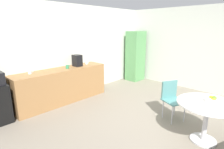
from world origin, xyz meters
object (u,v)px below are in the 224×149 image
at_px(coffee_maker, 77,61).
at_px(round_table, 207,111).
at_px(locker_cabinet, 135,56).
at_px(mug_white, 67,67).
at_px(chair_teal, 172,96).
at_px(mug_red, 30,72).
at_px(fruit_bowl, 213,100).
at_px(mug_green, 86,63).

bearing_deg(coffee_maker, round_table, -86.11).
relative_size(locker_cabinet, mug_white, 14.17).
bearing_deg(round_table, locker_cabinet, 54.48).
bearing_deg(round_table, chair_teal, 64.67).
xyz_separation_m(locker_cabinet, chair_teal, (-1.94, -2.44, -0.39)).
relative_size(chair_teal, mug_red, 6.43).
bearing_deg(round_table, mug_white, 100.13).
distance_m(round_table, mug_white, 3.39).
height_order(locker_cabinet, coffee_maker, locker_cabinet).
height_order(round_table, mug_red, mug_red).
bearing_deg(chair_teal, mug_white, 111.62).
bearing_deg(coffee_maker, mug_white, -171.45).
distance_m(mug_red, coffee_maker, 1.30).
relative_size(locker_cabinet, chair_teal, 2.20).
height_order(mug_white, coffee_maker, coffee_maker).
xyz_separation_m(mug_red, coffee_maker, (1.29, -0.08, 0.11)).
distance_m(chair_teal, mug_white, 2.71).
bearing_deg(mug_red, chair_teal, -53.88).
height_order(mug_white, mug_red, same).
xyz_separation_m(fruit_bowl, mug_green, (0.05, 3.46, 0.18)).
relative_size(fruit_bowl, mug_white, 1.94).
distance_m(mug_green, mug_red, 1.65).
xyz_separation_m(chair_teal, fruit_bowl, (-0.32, -0.87, 0.25)).
distance_m(chair_teal, mug_green, 2.64).
relative_size(fruit_bowl, mug_red, 1.94).
bearing_deg(coffee_maker, fruit_bowl, -84.92).
height_order(locker_cabinet, mug_red, locker_cabinet).
height_order(locker_cabinet, fruit_bowl, locker_cabinet).
relative_size(round_table, chair_teal, 1.21).
xyz_separation_m(locker_cabinet, coffee_maker, (-2.57, 0.10, 0.15)).
bearing_deg(mug_green, chair_teal, -84.18).
distance_m(locker_cabinet, mug_white, 2.93).
relative_size(round_table, mug_white, 7.77).
distance_m(chair_teal, mug_red, 3.28).
distance_m(chair_teal, coffee_maker, 2.67).
bearing_deg(locker_cabinet, round_table, -125.52).
distance_m(locker_cabinet, chair_teal, 3.15).
height_order(mug_red, coffee_maker, coffee_maker).
bearing_deg(chair_teal, mug_green, 95.82).
xyz_separation_m(mug_green, mug_red, (-1.65, 0.04, 0.00)).
distance_m(fruit_bowl, mug_green, 3.47).
relative_size(chair_teal, mug_white, 6.43).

